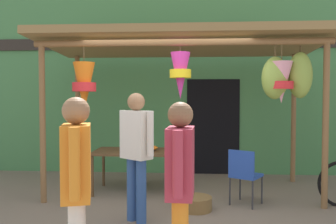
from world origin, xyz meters
TOP-DOWN VIEW (x-y plane):
  - ground_plane at (0.00, 0.00)m, footprint 30.00×30.00m
  - shop_facade at (0.00, 2.76)m, footprint 11.82×0.29m
  - market_stall_canopy at (0.31, 1.00)m, footprint 4.71×2.19m
  - display_table at (-0.60, 1.07)m, footprint 1.38×0.84m
  - flower_heap_on_table at (-0.51, 1.04)m, footprint 0.63×0.44m
  - folding_chair at (1.16, 0.39)m, footprint 0.55×0.55m
  - wicker_basket_by_table at (0.42, 0.12)m, footprint 0.49×0.49m
  - vendor_in_orange at (-0.54, -2.21)m, footprint 0.32×0.58m
  - customer_foreground at (-0.34, -0.42)m, footprint 0.49×0.42m
  - shopper_by_bananas at (0.29, -2.01)m, footprint 0.24×0.59m

SIDE VIEW (x-z plane):
  - ground_plane at x=0.00m, z-range 0.00..0.00m
  - wicker_basket_by_table at x=0.42m, z-range 0.00..0.19m
  - folding_chair at x=1.16m, z-range 0.08..0.92m
  - display_table at x=-0.60m, z-range 0.29..1.00m
  - flower_heap_on_table at x=-0.51m, z-range 0.71..0.82m
  - shopper_by_bananas at x=0.29m, z-range 0.14..1.72m
  - vendor_in_orange at x=-0.54m, z-range 0.14..1.77m
  - customer_foreground at x=-0.34m, z-range 0.15..1.83m
  - shop_facade at x=0.00m, z-range 0.00..4.44m
  - market_stall_canopy at x=0.31m, z-range 1.01..3.68m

